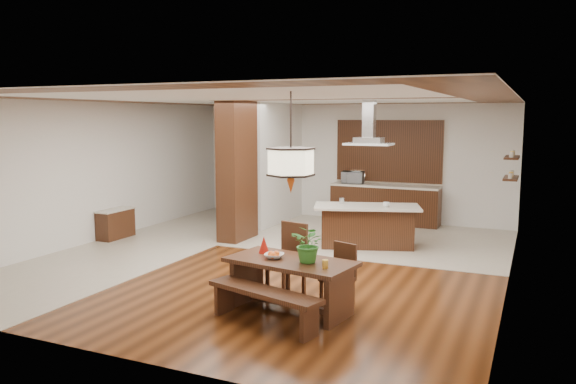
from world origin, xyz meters
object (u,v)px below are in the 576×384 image
at_px(kitchen_island, 367,226).
at_px(dining_table, 291,273).
at_px(hallway_console, 116,224).
at_px(fruit_bowl, 274,256).
at_px(island_cup, 386,205).
at_px(dining_chair_left, 286,260).
at_px(dining_bench, 264,307).
at_px(pendant_lantern, 291,143).
at_px(foliage_plant, 309,244).
at_px(microwave, 353,177).
at_px(dining_chair_right, 337,276).
at_px(range_hood, 369,123).

bearing_deg(kitchen_island, dining_table, -106.78).
bearing_deg(hallway_console, fruit_bowl, -27.76).
bearing_deg(hallway_console, island_cup, 13.32).
bearing_deg(island_cup, dining_chair_left, -100.59).
relative_size(kitchen_island, island_cup, 17.53).
bearing_deg(dining_bench, pendant_lantern, 80.79).
distance_m(foliage_plant, fruit_bowl, 0.55).
bearing_deg(dining_chair_left, microwave, 112.31).
distance_m(foliage_plant, microwave, 6.80).
distance_m(foliage_plant, kitchen_island, 4.08).
distance_m(dining_table, kitchen_island, 4.00).
bearing_deg(dining_bench, island_cup, 85.09).
bearing_deg(dining_chair_right, kitchen_island, 118.50).
bearing_deg(pendant_lantern, range_hood, 91.54).
relative_size(dining_table, microwave, 3.44).
relative_size(foliage_plant, microwave, 0.94).
bearing_deg(dining_table, microwave, 100.57).
xyz_separation_m(foliage_plant, kitchen_island, (-0.38, 4.03, -0.51)).
xyz_separation_m(kitchen_island, range_hood, (0.00, 0.00, 2.03)).
bearing_deg(dining_chair_left, hallway_console, 171.27).
relative_size(dining_bench, foliage_plant, 3.31).
relative_size(dining_table, pendant_lantern, 1.37).
xyz_separation_m(dining_chair_left, island_cup, (0.62, 3.34, 0.37)).
xyz_separation_m(hallway_console, pendant_lantern, (5.22, -2.61, 1.93)).
distance_m(dining_table, microwave, 6.73).
distance_m(pendant_lantern, range_hood, 4.01).
distance_m(dining_bench, dining_chair_right, 1.22).
relative_size(fruit_bowl, kitchen_island, 0.12).
bearing_deg(dining_chair_right, microwave, 124.54).
xyz_separation_m(range_hood, island_cup, (0.40, -0.09, -1.57)).
height_order(hallway_console, dining_chair_right, dining_chair_right).
bearing_deg(foliage_plant, range_hood, 95.43).
relative_size(hallway_console, kitchen_island, 0.40).
bearing_deg(hallway_console, dining_chair_left, -22.56).
height_order(foliage_plant, range_hood, range_hood).
height_order(hallway_console, pendant_lantern, pendant_lantern).
height_order(dining_bench, foliage_plant, foliage_plant).
height_order(dining_chair_right, kitchen_island, dining_chair_right).
bearing_deg(foliage_plant, microwave, 102.81).
bearing_deg(hallway_console, microwave, 44.94).
height_order(hallway_console, dining_table, dining_table).
bearing_deg(fruit_bowl, dining_chair_right, 32.04).
distance_m(dining_bench, foliage_plant, 0.99).
height_order(dining_chair_right, fruit_bowl, dining_chair_right).
bearing_deg(foliage_plant, kitchen_island, 95.43).
height_order(dining_chair_right, pendant_lantern, pendant_lantern).
xyz_separation_m(hallway_console, island_cup, (5.51, 1.31, 0.58)).
xyz_separation_m(dining_chair_right, island_cup, (-0.21, 3.47, 0.47)).
relative_size(foliage_plant, island_cup, 3.86).
bearing_deg(dining_bench, dining_table, 80.79).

